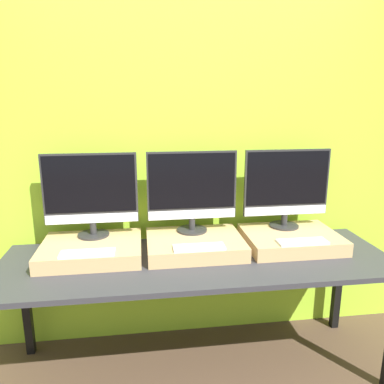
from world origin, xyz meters
name	(u,v)px	position (x,y,z in m)	size (l,w,h in m)	color
wall_back	(188,154)	(0.00, 0.81, 1.30)	(8.00, 0.04, 2.60)	#9ED12D
workbench	(198,268)	(0.00, 0.37, 0.68)	(2.28, 0.74, 0.75)	#2D2D33
wooden_riser_left	(92,250)	(-0.61, 0.49, 0.79)	(0.58, 0.46, 0.09)	tan
monitor_left	(91,192)	(-0.61, 0.61, 1.11)	(0.56, 0.19, 0.51)	#282828
keyboard_left	(87,253)	(-0.61, 0.32, 0.84)	(0.29, 0.10, 0.01)	silver
wooden_riser_center	(195,244)	(0.00, 0.49, 0.79)	(0.58, 0.46, 0.09)	tan
monitor_center	(192,189)	(0.00, 0.61, 1.11)	(0.56, 0.19, 0.51)	#282828
keyboard_center	(199,247)	(0.00, 0.32, 0.84)	(0.29, 0.10, 0.01)	silver
wooden_riser_right	(291,239)	(0.61, 0.49, 0.79)	(0.58, 0.46, 0.09)	tan
monitor_right	(286,186)	(0.61, 0.61, 1.11)	(0.56, 0.19, 0.51)	#282828
keyboard_right	(302,242)	(0.61, 0.32, 0.84)	(0.29, 0.10, 0.01)	silver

